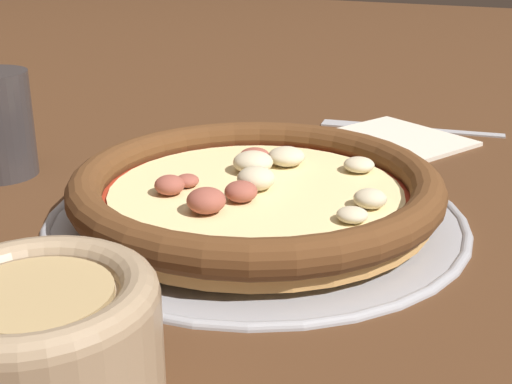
# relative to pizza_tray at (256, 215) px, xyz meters

# --- Properties ---
(ground_plane) EXTENTS (3.00, 3.00, 0.00)m
(ground_plane) POSITION_rel_pizza_tray_xyz_m (0.00, 0.00, -0.00)
(ground_plane) COLOR #4C2D19
(pizza_tray) EXTENTS (0.32, 0.32, 0.01)m
(pizza_tray) POSITION_rel_pizza_tray_xyz_m (0.00, 0.00, 0.00)
(pizza_tray) COLOR #9E9EA3
(pizza_tray) RESTS_ON ground_plane
(pizza) EXTENTS (0.28, 0.28, 0.03)m
(pizza) POSITION_rel_pizza_tray_xyz_m (0.00, 0.00, 0.02)
(pizza) COLOR tan
(pizza) RESTS_ON pizza_tray
(bowl_near) EXTENTS (0.11, 0.11, 0.06)m
(bowl_near) POSITION_rel_pizza_tray_xyz_m (0.00, -0.24, 0.03)
(bowl_near) COLOR #9E8466
(bowl_near) RESTS_ON ground_plane
(napkin) EXTENTS (0.17, 0.17, 0.01)m
(napkin) POSITION_rel_pizza_tray_xyz_m (0.04, 0.23, 0.00)
(napkin) COLOR beige
(napkin) RESTS_ON ground_plane
(fork) EXTENTS (0.19, 0.04, 0.00)m
(fork) POSITION_rel_pizza_tray_xyz_m (0.04, 0.29, -0.00)
(fork) COLOR #B7B7BC
(fork) RESTS_ON ground_plane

